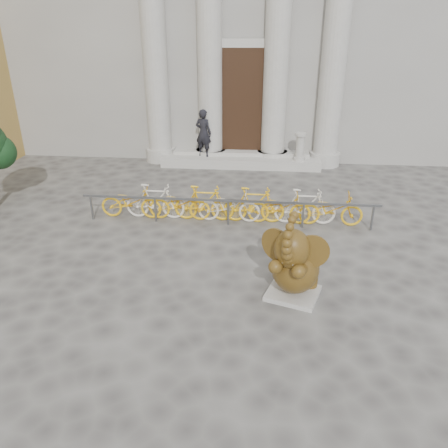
# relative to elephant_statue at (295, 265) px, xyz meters

# --- Properties ---
(ground) EXTENTS (80.00, 80.00, 0.00)m
(ground) POSITION_rel_elephant_statue_xyz_m (-1.57, -0.66, -0.72)
(ground) COLOR #474442
(ground) RESTS_ON ground
(entrance_steps) EXTENTS (6.00, 1.20, 0.36)m
(entrance_steps) POSITION_rel_elephant_statue_xyz_m (-1.57, 8.74, -0.54)
(entrance_steps) COLOR #A8A59E
(entrance_steps) RESTS_ON ground
(elephant_statue) EXTENTS (1.31, 1.56, 1.97)m
(elephant_statue) POSITION_rel_elephant_statue_xyz_m (0.00, 0.00, 0.00)
(elephant_statue) COLOR #A8A59E
(elephant_statue) RESTS_ON ground
(bike_rack) EXTENTS (8.00, 0.53, 1.00)m
(bike_rack) POSITION_rel_elephant_statue_xyz_m (-1.59, 3.55, -0.22)
(bike_rack) COLOR slate
(bike_rack) RESTS_ON ground
(pedestrian) EXTENTS (0.75, 0.63, 1.77)m
(pedestrian) POSITION_rel_elephant_statue_xyz_m (-2.99, 8.68, 0.53)
(pedestrian) COLOR black
(pedestrian) RESTS_ON entrance_steps
(balustrade_post) EXTENTS (0.42, 0.42, 1.02)m
(balustrade_post) POSITION_rel_elephant_statue_xyz_m (0.61, 8.44, 0.11)
(balustrade_post) COLOR #A8A59E
(balustrade_post) RESTS_ON entrance_steps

